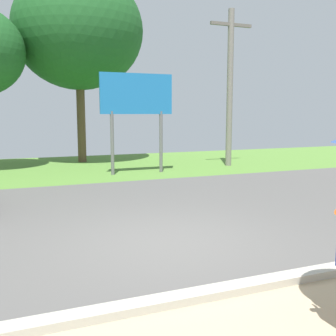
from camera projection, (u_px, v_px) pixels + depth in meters
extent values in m
cube|color=#565451|center=(134.00, 216.00, 8.38)|extent=(40.00, 8.00, 0.10)
cube|color=#588836|center=(76.00, 168.00, 15.74)|extent=(40.00, 8.00, 0.10)
cube|color=#B2AD9E|center=(230.00, 289.00, 4.69)|extent=(40.00, 0.24, 0.10)
cylinder|color=gray|center=(230.00, 89.00, 15.74)|extent=(0.24, 0.24, 6.18)
cube|color=#666056|center=(231.00, 25.00, 15.39)|extent=(1.80, 0.12, 0.12)
cylinder|color=slate|center=(112.00, 143.00, 13.57)|extent=(0.12, 0.12, 2.20)
cylinder|color=slate|center=(161.00, 142.00, 14.23)|extent=(0.12, 0.12, 2.20)
cube|color=#1E72B2|center=(137.00, 94.00, 13.66)|extent=(2.60, 0.10, 1.40)
cylinder|color=brown|center=(81.00, 118.00, 17.11)|extent=(0.36, 0.36, 3.86)
ellipsoid|color=#1E5623|center=(78.00, 30.00, 16.60)|extent=(5.45, 5.45, 4.96)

